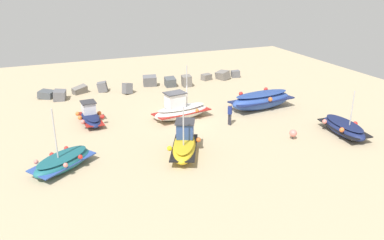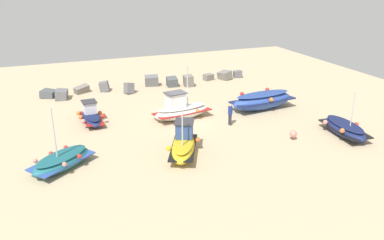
% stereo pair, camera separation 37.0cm
% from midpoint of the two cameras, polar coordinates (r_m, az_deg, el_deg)
% --- Properties ---
extents(ground_plane, '(46.02, 46.02, 0.00)m').
position_cam_midpoint_polar(ground_plane, '(29.51, -1.87, 0.25)').
color(ground_plane, tan).
extents(fishing_boat_0, '(1.89, 3.51, 1.58)m').
position_cam_midpoint_polar(fishing_boat_0, '(29.39, -14.93, 0.48)').
color(fishing_boat_0, navy).
rests_on(fishing_boat_0, ground_plane).
extents(fishing_boat_1, '(2.99, 4.25, 3.26)m').
position_cam_midpoint_polar(fishing_boat_1, '(23.58, -1.56, -3.57)').
color(fishing_boat_1, gold).
rests_on(fishing_boat_1, ground_plane).
extents(fishing_boat_2, '(5.59, 2.64, 1.45)m').
position_cam_midpoint_polar(fishing_boat_2, '(31.80, 9.73, 2.91)').
color(fishing_boat_2, '#2D4C9E').
rests_on(fishing_boat_2, ground_plane).
extents(fishing_boat_3, '(3.96, 3.53, 3.71)m').
position_cam_midpoint_polar(fishing_boat_3, '(23.15, -18.73, -5.76)').
color(fishing_boat_3, '#1E6670').
rests_on(fishing_boat_3, ground_plane).
extents(fishing_boat_4, '(4.64, 2.51, 4.06)m').
position_cam_midpoint_polar(fishing_boat_4, '(29.25, -2.04, 1.45)').
color(fishing_boat_4, white).
rests_on(fishing_boat_4, ground_plane).
extents(fishing_boat_5, '(2.16, 4.19, 3.24)m').
position_cam_midpoint_polar(fishing_boat_5, '(28.29, 20.85, -1.05)').
color(fishing_boat_5, navy).
rests_on(fishing_boat_5, ground_plane).
extents(person_walking, '(0.32, 0.32, 1.61)m').
position_cam_midpoint_polar(person_walking, '(28.06, 5.15, 1.07)').
color(person_walking, '#2D2D38').
rests_on(person_walking, ground_plane).
extents(breakwater_rocks, '(19.88, 2.77, 1.26)m').
position_cam_midpoint_polar(breakwater_rocks, '(37.24, -7.36, 5.19)').
color(breakwater_rocks, '#4C5156').
rests_on(breakwater_rocks, ground_plane).
extents(mooring_buoy_0, '(0.49, 0.49, 0.66)m').
position_cam_midpoint_polar(mooring_buoy_0, '(26.55, 14.11, -1.89)').
color(mooring_buoy_0, '#3F3F42').
rests_on(mooring_buoy_0, ground_plane).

